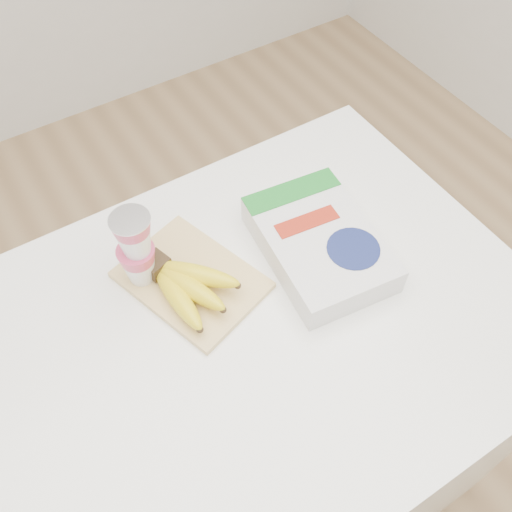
{
  "coord_description": "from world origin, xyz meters",
  "views": [
    {
      "loc": [
        -0.22,
        -0.48,
        1.91
      ],
      "look_at": [
        0.15,
        0.11,
        0.99
      ],
      "focal_mm": 40.0,
      "sensor_mm": 36.0,
      "label": 1
    }
  ],
  "objects_px": {
    "table": "(229,429)",
    "bananas": "(186,285)",
    "cutting_board": "(192,280)",
    "cereal_box": "(319,243)",
    "yogurt_stack": "(136,247)"
  },
  "relations": [
    {
      "from": "cutting_board",
      "to": "bananas",
      "type": "relative_size",
      "value": 1.33
    },
    {
      "from": "cutting_board",
      "to": "bananas",
      "type": "bearing_deg",
      "value": -149.03
    },
    {
      "from": "bananas",
      "to": "yogurt_stack",
      "type": "xyz_separation_m",
      "value": [
        -0.06,
        0.08,
        0.07
      ]
    },
    {
      "from": "table",
      "to": "cereal_box",
      "type": "relative_size",
      "value": 3.76
    },
    {
      "from": "cutting_board",
      "to": "yogurt_stack",
      "type": "height_order",
      "value": "yogurt_stack"
    },
    {
      "from": "cutting_board",
      "to": "yogurt_stack",
      "type": "xyz_separation_m",
      "value": [
        -0.08,
        0.05,
        0.1
      ]
    },
    {
      "from": "cereal_box",
      "to": "yogurt_stack",
      "type": "bearing_deg",
      "value": 165.64
    },
    {
      "from": "cutting_board",
      "to": "cereal_box",
      "type": "relative_size",
      "value": 0.82
    },
    {
      "from": "bananas",
      "to": "cutting_board",
      "type": "bearing_deg",
      "value": 48.56
    },
    {
      "from": "table",
      "to": "yogurt_stack",
      "type": "relative_size",
      "value": 7.08
    },
    {
      "from": "bananas",
      "to": "cereal_box",
      "type": "bearing_deg",
      "value": -10.42
    },
    {
      "from": "yogurt_stack",
      "to": "table",
      "type": "bearing_deg",
      "value": -73.08
    },
    {
      "from": "table",
      "to": "bananas",
      "type": "distance_m",
      "value": 0.53
    },
    {
      "from": "bananas",
      "to": "yogurt_stack",
      "type": "distance_m",
      "value": 0.12
    },
    {
      "from": "cutting_board",
      "to": "cereal_box",
      "type": "height_order",
      "value": "cereal_box"
    }
  ]
}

